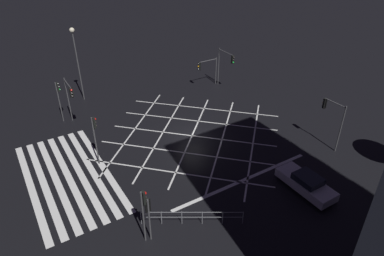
{
  "coord_description": "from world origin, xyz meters",
  "views": [
    {
      "loc": [
        22.77,
        -14.07,
        16.87
      ],
      "look_at": [
        0.0,
        0.0,
        0.83
      ],
      "focal_mm": 32.0,
      "sensor_mm": 36.0,
      "label": 1
    }
  ],
  "objects_px": {
    "traffic_light_median_south": "(95,131)",
    "traffic_light_nw_main": "(226,61)",
    "traffic_light_sw_main": "(70,95)",
    "street_lamp_west": "(75,50)",
    "traffic_light_se_main": "(148,211)",
    "traffic_light_ne_main": "(332,113)",
    "traffic_light_nw_cross": "(206,67)",
    "traffic_light_sw_cross": "(59,94)",
    "waiting_car": "(306,183)",
    "traffic_light_se_cross": "(144,206)"
  },
  "relations": [
    {
      "from": "traffic_light_ne_main",
      "to": "traffic_light_sw_main",
      "type": "bearing_deg",
      "value": 50.04
    },
    {
      "from": "traffic_light_ne_main",
      "to": "traffic_light_se_cross",
      "type": "relative_size",
      "value": 1.11
    },
    {
      "from": "traffic_light_ne_main",
      "to": "traffic_light_nw_main",
      "type": "xyz_separation_m",
      "value": [
        -14.57,
        -0.23,
        0.14
      ]
    },
    {
      "from": "traffic_light_se_main",
      "to": "traffic_light_se_cross",
      "type": "distance_m",
      "value": 0.53
    },
    {
      "from": "traffic_light_sw_main",
      "to": "street_lamp_west",
      "type": "xyz_separation_m",
      "value": [
        -5.4,
        2.41,
        2.32
      ]
    },
    {
      "from": "traffic_light_se_cross",
      "to": "traffic_light_nw_cross",
      "type": "xyz_separation_m",
      "value": [
        -17.55,
        16.08,
        -0.37
      ]
    },
    {
      "from": "traffic_light_se_main",
      "to": "traffic_light_sw_main",
      "type": "bearing_deg",
      "value": 0.41
    },
    {
      "from": "traffic_light_se_cross",
      "to": "traffic_light_nw_cross",
      "type": "bearing_deg",
      "value": 47.51
    },
    {
      "from": "traffic_light_ne_main",
      "to": "traffic_light_median_south",
      "type": "distance_m",
      "value": 19.49
    },
    {
      "from": "traffic_light_se_main",
      "to": "waiting_car",
      "type": "height_order",
      "value": "traffic_light_se_main"
    },
    {
      "from": "waiting_car",
      "to": "traffic_light_sw_main",
      "type": "bearing_deg",
      "value": 32.89
    },
    {
      "from": "traffic_light_se_cross",
      "to": "waiting_car",
      "type": "height_order",
      "value": "traffic_light_se_cross"
    },
    {
      "from": "traffic_light_nw_main",
      "to": "street_lamp_west",
      "type": "xyz_separation_m",
      "value": [
        -5.79,
        -15.21,
        2.34
      ]
    },
    {
      "from": "traffic_light_ne_main",
      "to": "traffic_light_sw_cross",
      "type": "bearing_deg",
      "value": 48.3
    },
    {
      "from": "traffic_light_ne_main",
      "to": "waiting_car",
      "type": "relative_size",
      "value": 0.95
    },
    {
      "from": "traffic_light_se_cross",
      "to": "waiting_car",
      "type": "distance_m",
      "value": 12.24
    },
    {
      "from": "traffic_light_sw_cross",
      "to": "traffic_light_ne_main",
      "type": "bearing_deg",
      "value": -41.7
    },
    {
      "from": "traffic_light_se_cross",
      "to": "traffic_light_median_south",
      "type": "xyz_separation_m",
      "value": [
        -9.19,
        0.13,
        0.27
      ]
    },
    {
      "from": "traffic_light_sw_cross",
      "to": "traffic_light_se_main",
      "type": "distance_m",
      "value": 17.92
    },
    {
      "from": "traffic_light_ne_main",
      "to": "street_lamp_west",
      "type": "height_order",
      "value": "street_lamp_west"
    },
    {
      "from": "traffic_light_median_south",
      "to": "traffic_light_nw_cross",
      "type": "bearing_deg",
      "value": 27.68
    },
    {
      "from": "traffic_light_sw_cross",
      "to": "waiting_car",
      "type": "height_order",
      "value": "traffic_light_sw_cross"
    },
    {
      "from": "traffic_light_nw_main",
      "to": "street_lamp_west",
      "type": "relative_size",
      "value": 0.56
    },
    {
      "from": "traffic_light_sw_main",
      "to": "traffic_light_se_main",
      "type": "height_order",
      "value": "traffic_light_sw_main"
    },
    {
      "from": "traffic_light_nw_cross",
      "to": "street_lamp_west",
      "type": "height_order",
      "value": "street_lamp_west"
    },
    {
      "from": "traffic_light_sw_main",
      "to": "traffic_light_nw_cross",
      "type": "xyz_separation_m",
      "value": [
        -1.25,
        15.96,
        -0.9
      ]
    },
    {
      "from": "traffic_light_sw_main",
      "to": "traffic_light_nw_main",
      "type": "distance_m",
      "value": 17.62
    },
    {
      "from": "traffic_light_sw_main",
      "to": "traffic_light_median_south",
      "type": "bearing_deg",
      "value": 0.1
    },
    {
      "from": "traffic_light_nw_cross",
      "to": "traffic_light_se_main",
      "type": "bearing_deg",
      "value": 47.94
    },
    {
      "from": "traffic_light_nw_cross",
      "to": "waiting_car",
      "type": "distance_m",
      "value": 19.99
    },
    {
      "from": "waiting_car",
      "to": "traffic_light_ne_main",
      "type": "bearing_deg",
      "value": -61.81
    },
    {
      "from": "traffic_light_nw_cross",
      "to": "street_lamp_west",
      "type": "relative_size",
      "value": 0.42
    },
    {
      "from": "traffic_light_median_south",
      "to": "traffic_light_sw_main",
      "type": "bearing_deg",
      "value": 90.1
    },
    {
      "from": "waiting_car",
      "to": "traffic_light_nw_main",
      "type": "bearing_deg",
      "value": -18.15
    },
    {
      "from": "traffic_light_sw_cross",
      "to": "waiting_car",
      "type": "relative_size",
      "value": 0.91
    },
    {
      "from": "traffic_light_se_cross",
      "to": "traffic_light_nw_cross",
      "type": "relative_size",
      "value": 1.18
    },
    {
      "from": "traffic_light_median_south",
      "to": "traffic_light_nw_main",
      "type": "xyz_separation_m",
      "value": [
        -6.73,
        17.61,
        0.24
      ]
    },
    {
      "from": "street_lamp_west",
      "to": "traffic_light_nw_cross",
      "type": "bearing_deg",
      "value": 72.95
    },
    {
      "from": "traffic_light_nw_main",
      "to": "traffic_light_sw_cross",
      "type": "bearing_deg",
      "value": -96.14
    },
    {
      "from": "traffic_light_ne_main",
      "to": "traffic_light_nw_main",
      "type": "relative_size",
      "value": 0.97
    },
    {
      "from": "traffic_light_sw_main",
      "to": "street_lamp_west",
      "type": "distance_m",
      "value": 6.35
    },
    {
      "from": "traffic_light_median_south",
      "to": "waiting_car",
      "type": "height_order",
      "value": "traffic_light_median_south"
    },
    {
      "from": "traffic_light_se_cross",
      "to": "traffic_light_nw_main",
      "type": "height_order",
      "value": "traffic_light_nw_main"
    },
    {
      "from": "traffic_light_se_main",
      "to": "street_lamp_west",
      "type": "xyz_separation_m",
      "value": [
        -21.71,
        2.3,
        3.33
      ]
    },
    {
      "from": "traffic_light_median_south",
      "to": "traffic_light_nw_main",
      "type": "relative_size",
      "value": 0.96
    },
    {
      "from": "traffic_light_sw_cross",
      "to": "traffic_light_nw_cross",
      "type": "relative_size",
      "value": 1.26
    },
    {
      "from": "traffic_light_ne_main",
      "to": "traffic_light_se_main",
      "type": "height_order",
      "value": "traffic_light_ne_main"
    },
    {
      "from": "traffic_light_se_cross",
      "to": "traffic_light_nw_cross",
      "type": "height_order",
      "value": "traffic_light_se_cross"
    },
    {
      "from": "traffic_light_sw_main",
      "to": "street_lamp_west",
      "type": "bearing_deg",
      "value": 155.93
    },
    {
      "from": "traffic_light_se_main",
      "to": "traffic_light_nw_main",
      "type": "bearing_deg",
      "value": -47.72
    }
  ]
}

